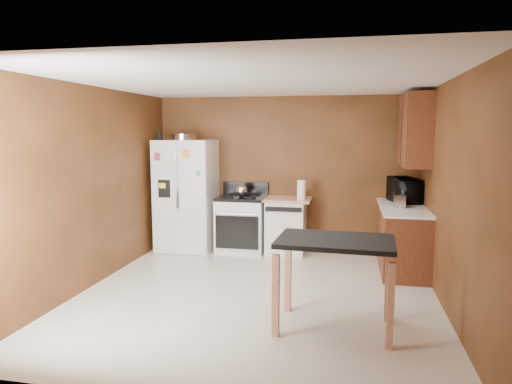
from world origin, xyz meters
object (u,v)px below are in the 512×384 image
(roasting_pan, at_px, (184,137))
(paper_towel, at_px, (301,190))
(refrigerator, at_px, (187,195))
(dishwasher, at_px, (286,225))
(pen_cup, at_px, (159,136))
(kettle, at_px, (242,191))
(green_canister, at_px, (300,194))
(island, at_px, (335,254))
(microwave, at_px, (404,191))
(toaster, at_px, (400,201))
(gas_range, at_px, (242,223))

(roasting_pan, height_order, paper_towel, roasting_pan)
(refrigerator, distance_m, dishwasher, 1.69)
(pen_cup, xyz_separation_m, kettle, (1.33, 0.10, -0.87))
(green_canister, bearing_deg, island, -77.08)
(microwave, xyz_separation_m, refrigerator, (-3.39, 0.03, -0.16))
(roasting_pan, distance_m, toaster, 3.47)
(roasting_pan, distance_m, pen_cup, 0.40)
(paper_towel, distance_m, microwave, 1.51)
(paper_towel, relative_size, gas_range, 0.27)
(green_canister, height_order, toaster, toaster)
(paper_towel, xyz_separation_m, toaster, (1.41, -0.46, -0.05))
(dishwasher, bearing_deg, refrigerator, -177.01)
(microwave, relative_size, dishwasher, 0.67)
(gas_range, bearing_deg, toaster, -13.57)
(dishwasher, bearing_deg, gas_range, -178.06)
(roasting_pan, bearing_deg, pen_cup, -164.81)
(microwave, bearing_deg, kettle, 73.18)
(kettle, xyz_separation_m, paper_towel, (0.96, -0.07, 0.04))
(microwave, xyz_separation_m, dishwasher, (-1.76, 0.12, -0.61))
(island, bearing_deg, dishwasher, 107.45)
(gas_range, xyz_separation_m, dishwasher, (0.72, 0.02, -0.01))
(microwave, distance_m, gas_range, 2.56)
(roasting_pan, relative_size, green_canister, 3.54)
(kettle, bearing_deg, dishwasher, 5.45)
(kettle, xyz_separation_m, refrigerator, (-0.92, -0.02, -0.10))
(green_canister, height_order, dishwasher, green_canister)
(paper_towel, bearing_deg, island, -76.88)
(green_canister, bearing_deg, toaster, -25.27)
(dishwasher, bearing_deg, green_canister, 22.05)
(roasting_pan, distance_m, gas_range, 1.68)
(refrigerator, height_order, island, refrigerator)
(toaster, bearing_deg, paper_towel, 164.21)
(microwave, relative_size, island, 0.52)
(paper_towel, xyz_separation_m, dishwasher, (-0.25, 0.14, -0.59))
(kettle, height_order, toaster, kettle)
(dishwasher, bearing_deg, roasting_pan, -177.69)
(green_canister, bearing_deg, kettle, -170.57)
(dishwasher, bearing_deg, microwave, -3.88)
(roasting_pan, bearing_deg, microwave, -0.88)
(pen_cup, xyz_separation_m, refrigerator, (0.41, 0.09, -0.97))
(roasting_pan, bearing_deg, dishwasher, 2.31)
(dishwasher, distance_m, island, 2.85)
(kettle, bearing_deg, paper_towel, -4.17)
(pen_cup, relative_size, paper_towel, 0.43)
(green_canister, distance_m, gas_range, 1.05)
(kettle, height_order, green_canister, kettle)
(dishwasher, bearing_deg, paper_towel, -28.70)
(kettle, relative_size, green_canister, 1.76)
(toaster, distance_m, refrigerator, 3.33)
(dishwasher, relative_size, island, 0.77)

